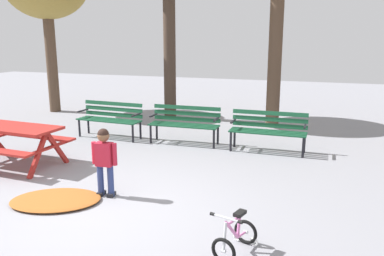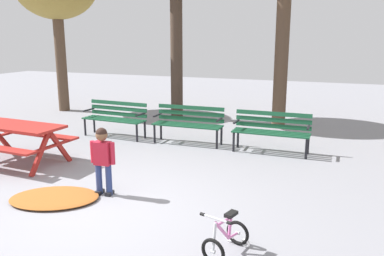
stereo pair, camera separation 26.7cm
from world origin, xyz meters
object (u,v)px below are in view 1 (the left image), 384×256
at_px(park_bench_far_left, 111,117).
at_px(child_standing, 104,157).
at_px(picnic_table, 14,135).
at_px(kids_bicycle, 235,237).
at_px(park_bench_left, 185,121).
at_px(park_bench_right, 268,128).

height_order(park_bench_far_left, child_standing, child_standing).
distance_m(picnic_table, park_bench_far_left, 2.59).
bearing_deg(kids_bicycle, picnic_table, 159.59).
relative_size(park_bench_far_left, park_bench_left, 1.01).
bearing_deg(park_bench_left, park_bench_far_left, -178.04).
bearing_deg(kids_bicycle, park_bench_right, 93.60).
relative_size(picnic_table, park_bench_left, 1.16).
distance_m(picnic_table, park_bench_right, 5.07).
distance_m(park_bench_left, kids_bicycle, 4.84).
bearing_deg(park_bench_right, park_bench_left, 178.25).
relative_size(picnic_table, kids_bicycle, 3.01).
bearing_deg(park_bench_far_left, park_bench_left, 1.96).
distance_m(park_bench_far_left, child_standing, 3.74).
bearing_deg(park_bench_right, park_bench_far_left, -179.90).
xyz_separation_m(park_bench_far_left, child_standing, (1.80, -3.27, 0.12)).
bearing_deg(park_bench_left, kids_bicycle, -63.32).
height_order(park_bench_far_left, park_bench_left, same).
height_order(picnic_table, park_bench_far_left, park_bench_far_left).
distance_m(park_bench_left, child_standing, 3.34).
bearing_deg(kids_bicycle, child_standing, 156.45).
relative_size(park_bench_right, child_standing, 1.50).
bearing_deg(child_standing, picnic_table, 162.67).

